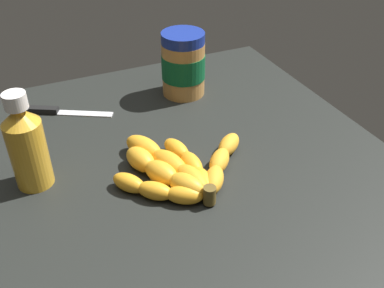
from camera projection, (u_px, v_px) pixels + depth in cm
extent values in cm
cube|color=black|center=(197.00, 174.00, 77.66)|extent=(81.17, 68.13, 4.38)
ellipsoid|color=gold|center=(213.00, 180.00, 70.65)|extent=(6.96, 6.09, 3.04)
ellipsoid|color=gold|center=(219.00, 161.00, 74.66)|extent=(6.74, 6.52, 3.04)
ellipsoid|color=gold|center=(229.00, 145.00, 78.49)|extent=(6.41, 6.82, 3.04)
ellipsoid|color=orange|center=(202.00, 181.00, 70.53)|extent=(6.43, 3.84, 2.94)
ellipsoid|color=orange|center=(191.00, 163.00, 74.19)|extent=(6.19, 3.23, 2.94)
ellipsoid|color=orange|center=(176.00, 149.00, 77.50)|extent=(6.59, 4.35, 2.94)
ellipsoid|color=orange|center=(192.00, 180.00, 70.22)|extent=(8.20, 5.17, 3.65)
ellipsoid|color=orange|center=(168.00, 162.00, 74.00)|extent=(8.39, 6.00, 3.65)
ellipsoid|color=orange|center=(144.00, 147.00, 77.33)|extent=(8.43, 6.72, 3.65)
ellipsoid|color=gold|center=(187.00, 185.00, 69.02)|extent=(7.43, 6.62, 3.67)
ellipsoid|color=gold|center=(161.00, 173.00, 71.53)|extent=(7.42, 6.09, 3.67)
ellipsoid|color=gold|center=(141.00, 159.00, 74.47)|extent=(7.28, 5.46, 3.67)
ellipsoid|color=orange|center=(184.00, 195.00, 67.81)|extent=(5.45, 6.51, 2.87)
ellipsoid|color=orange|center=(155.00, 191.00, 68.61)|extent=(6.07, 6.27, 2.87)
ellipsoid|color=orange|center=(129.00, 183.00, 70.17)|extent=(6.44, 5.77, 2.87)
cylinder|color=brown|center=(210.00, 195.00, 67.25)|extent=(2.00, 2.00, 3.00)
cylinder|color=#BF8442|center=(183.00, 69.00, 93.84)|extent=(9.02, 9.02, 11.45)
cylinder|color=#0F592D|center=(183.00, 66.00, 93.51)|extent=(9.20, 9.20, 5.15)
cylinder|color=navy|center=(183.00, 38.00, 89.89)|extent=(8.96, 8.96, 2.19)
cylinder|color=gold|center=(29.00, 154.00, 69.19)|extent=(5.85, 5.85, 11.45)
cone|color=gold|center=(19.00, 116.00, 65.12)|extent=(5.85, 5.85, 2.60)
cylinder|color=white|center=(15.00, 101.00, 63.67)|extent=(3.44, 3.44, 2.40)
cube|color=silver|center=(85.00, 113.00, 89.60)|extent=(6.91, 10.63, 0.50)
cube|color=black|center=(41.00, 110.00, 90.00)|extent=(4.76, 6.91, 1.20)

